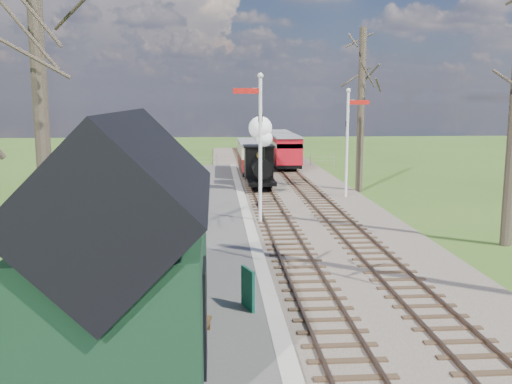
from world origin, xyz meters
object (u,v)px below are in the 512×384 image
Objects in this scene: locomotive at (260,158)px; red_carriage_b at (277,145)px; bench at (189,323)px; station_shed at (128,248)px; coach at (253,156)px; sign_board at (248,289)px; semaphore_far at (349,135)px; red_carriage_a at (286,151)px; person at (191,287)px; semaphore_near at (259,138)px.

red_carriage_b is (2.61, 14.69, -0.48)m from locomotive.
locomotive is 2.54× the size of bench.
station_shed is 1.32× the size of red_carriage_b.
coach reaches higher than sign_board.
semaphore_far is 12.26m from red_carriage_a.
bench is at bearing -99.20° from red_carriage_b.
semaphore_far is 4.30× the size of person.
red_carriage_b is at bearing 90.00° from red_carriage_a.
semaphore_far is 17.67m from red_carriage_b.
semaphore_near is at bearing -11.24° from person.
station_shed reaches higher than locomotive.
coach is 24.98m from sign_board.
coach is (4.30, 26.84, -0.88)m from station_shed.
sign_board is (-1.80, -24.90, -0.69)m from coach.
person is at bearing -101.46° from red_carriage_a.
person is at bearing -97.11° from coach.
red_carriage_a is 30.40m from bench.
sign_board is 2.25m from bench.
semaphore_near is at bearing -98.17° from red_carriage_b.
person is at bearing -102.91° from semaphore_near.
semaphore_near is 1.53× the size of locomotive.
bench is at bearing 6.31° from station_shed.
red_carriage_b is 4.74× the size of sign_board.
coach is at bearing 80.90° from station_shed.
locomotive is 14.93m from red_carriage_b.
semaphore_near reaches higher than locomotive.
semaphore_near is 10.97m from person.
station_shed is at bearing -102.96° from red_carriage_a.
bench is at bearing -96.67° from coach.
locomotive is 6.08m from coach.
semaphore_far is at bearing 68.99° from sign_board.
coach is 1.36× the size of red_carriage_b.
red_carriage_a is at bearing 81.09° from sign_board.
red_carriage_a is (3.37, 17.97, -2.21)m from semaphore_near.
red_carriage_a reaches higher than bench.
bench is (-2.35, -11.87, -3.01)m from semaphore_near.
semaphore_far is 17.41m from sign_board.
sign_board is at bearing -95.41° from locomotive.
bench is (-3.12, -26.71, -0.78)m from coach.
locomotive is at bearing 84.59° from sign_board.
semaphore_far is 19.57m from bench.
locomotive reaches higher than bench.
semaphore_near reaches higher than sign_board.
station_shed is 2.46m from person.
coach is 9.01m from red_carriage_b.
sign_board is (2.50, 1.94, -1.57)m from station_shed.
red_carriage_a is at bearing 74.13° from locomotive.
semaphore_near is 4.68× the size of person.
semaphore_far reaches higher than coach.
semaphore_far is (8.67, 18.00, 1.08)m from station_shed.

